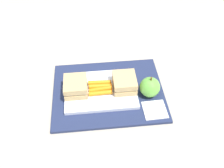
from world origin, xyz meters
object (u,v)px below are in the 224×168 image
at_px(carrot_sticks_bundle, 100,88).
at_px(apple, 150,87).
at_px(paper_napkin, 155,110).
at_px(sandwich_half_right, 125,83).
at_px(sandwich_half_left, 76,86).
at_px(food_tray, 101,90).

distance_m(carrot_sticks_bundle, apple, 0.16).
relative_size(carrot_sticks_bundle, apple, 1.02).
distance_m(apple, paper_napkin, 0.07).
distance_m(sandwich_half_right, apple, 0.08).
height_order(carrot_sticks_bundle, paper_napkin, carrot_sticks_bundle).
distance_m(sandwich_half_left, carrot_sticks_bundle, 0.08).
bearing_deg(food_tray, sandwich_half_left, 180.00).
xyz_separation_m(sandwich_half_right, paper_napkin, (0.08, -0.09, -0.03)).
relative_size(sandwich_half_left, paper_napkin, 1.14).
bearing_deg(paper_napkin, food_tray, 149.89).
distance_m(food_tray, sandwich_half_right, 0.08).
distance_m(carrot_sticks_bundle, paper_napkin, 0.19).
xyz_separation_m(sandwich_half_left, paper_napkin, (0.24, -0.09, -0.03)).
bearing_deg(food_tray, sandwich_half_right, 0.00).
height_order(sandwich_half_right, carrot_sticks_bundle, sandwich_half_right).
xyz_separation_m(carrot_sticks_bundle, apple, (0.16, -0.03, 0.01)).
distance_m(sandwich_half_right, paper_napkin, 0.13).
relative_size(food_tray, paper_napkin, 3.29).
relative_size(carrot_sticks_bundle, paper_napkin, 1.11).
xyz_separation_m(food_tray, paper_napkin, (0.16, -0.09, -0.00)).
height_order(food_tray, paper_napkin, food_tray).
height_order(carrot_sticks_bundle, apple, apple).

